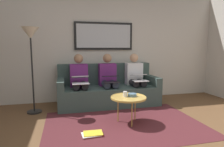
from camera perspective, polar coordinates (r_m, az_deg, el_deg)
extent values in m
cube|color=beige|center=(4.86, -2.58, 7.82)|extent=(6.00, 0.12, 2.60)
cube|color=#4C1E23|center=(3.41, 3.55, -14.42)|extent=(2.60, 1.80, 0.01)
cube|color=#384C47|center=(4.45, -1.09, -6.33)|extent=(2.20, 0.90, 0.42)
cube|color=#384C47|center=(4.70, -2.05, 0.01)|extent=(2.20, 0.20, 0.48)
cube|color=#384C47|center=(4.72, 11.20, -1.83)|extent=(0.14, 0.90, 0.20)
cube|color=#384C47|center=(4.28, -14.69, -2.89)|extent=(0.14, 0.90, 0.20)
cube|color=black|center=(4.78, -2.38, 10.82)|extent=(1.41, 0.04, 0.65)
cube|color=#B2B7BC|center=(4.75, -2.32, 10.84)|extent=(1.31, 0.01, 0.55)
cylinder|color=tan|center=(3.34, 4.81, -7.03)|extent=(0.60, 0.60, 0.03)
torus|color=tan|center=(3.34, 4.81, -6.82)|extent=(0.60, 0.60, 0.02)
cylinder|color=#B28E42|center=(3.24, 5.81, -11.66)|extent=(0.02, 0.02, 0.43)
cylinder|color=#B28E42|center=(3.54, 6.74, -10.02)|extent=(0.02, 0.02, 0.43)
cylinder|color=#B28E42|center=(3.44, 1.76, -10.47)|extent=(0.02, 0.02, 0.43)
cylinder|color=silver|center=(3.34, 3.82, -6.00)|extent=(0.07, 0.07, 0.09)
cylinder|color=slate|center=(3.38, 5.90, -6.23)|extent=(0.15, 0.15, 0.05)
cube|color=silver|center=(4.64, 6.35, -0.02)|extent=(0.38, 0.22, 0.50)
sphere|color=tan|center=(4.60, 6.42, 4.55)|extent=(0.20, 0.20, 0.20)
cylinder|color=#232328|center=(4.50, 8.32, -2.59)|extent=(0.14, 0.42, 0.14)
cylinder|color=#232328|center=(4.44, 6.16, -2.70)|extent=(0.14, 0.42, 0.14)
cylinder|color=#232328|center=(4.37, 9.29, -6.67)|extent=(0.11, 0.11, 0.42)
cylinder|color=#232328|center=(4.31, 7.07, -6.85)|extent=(0.11, 0.11, 0.42)
cube|color=white|center=(4.27, 8.28, -2.13)|extent=(0.32, 0.21, 0.01)
cube|color=white|center=(4.37, 7.67, -0.41)|extent=(0.32, 0.21, 0.05)
cube|color=#A5C6EA|center=(4.36, 7.69, -0.37)|extent=(0.29, 0.19, 0.04)
cube|color=#66236B|center=(4.46, -1.39, -0.28)|extent=(0.38, 0.22, 0.50)
sphere|color=#997051|center=(4.42, -1.41, 4.48)|extent=(0.20, 0.20, 0.20)
cylinder|color=#384256|center=(4.30, 0.39, -2.98)|extent=(0.14, 0.42, 0.14)
cylinder|color=#384256|center=(4.26, -1.95, -3.09)|extent=(0.14, 0.42, 0.14)
cylinder|color=#384256|center=(4.17, 1.11, -7.29)|extent=(0.11, 0.11, 0.42)
cylinder|color=#384256|center=(4.13, -1.32, -7.44)|extent=(0.11, 0.11, 0.42)
cube|color=black|center=(4.07, -0.10, -2.51)|extent=(0.33, 0.20, 0.01)
cube|color=black|center=(4.17, -0.50, -0.80)|extent=(0.33, 0.20, 0.05)
cube|color=#A5C6EA|center=(4.16, -0.48, -0.76)|extent=(0.30, 0.18, 0.04)
cube|color=#66236B|center=(4.36, -9.62, -0.55)|extent=(0.38, 0.22, 0.50)
sphere|color=#997051|center=(4.33, -9.73, 4.30)|extent=(0.20, 0.20, 0.20)
cylinder|color=#232328|center=(4.20, -8.12, -3.34)|extent=(0.14, 0.42, 0.14)
cylinder|color=#232328|center=(4.18, -10.58, -3.43)|extent=(0.14, 0.42, 0.14)
cylinder|color=#232328|center=(4.06, -7.74, -7.78)|extent=(0.11, 0.11, 0.42)
cylinder|color=#232328|center=(4.04, -10.30, -7.89)|extent=(0.11, 0.11, 0.42)
cube|color=silver|center=(3.97, -9.12, -2.87)|extent=(0.34, 0.22, 0.01)
cube|color=silver|center=(4.09, -9.32, -0.99)|extent=(0.34, 0.21, 0.07)
cube|color=#A5C6EA|center=(4.08, -9.32, -0.95)|extent=(0.30, 0.19, 0.06)
cube|color=red|center=(3.03, -5.62, -17.27)|extent=(0.29, 0.21, 0.01)
cube|color=white|center=(3.01, -6.01, -17.19)|extent=(0.29, 0.22, 0.01)
cube|color=yellow|center=(3.02, -5.55, -16.89)|extent=(0.29, 0.21, 0.01)
cylinder|color=black|center=(4.25, -21.63, -10.29)|extent=(0.28, 0.28, 0.03)
cylinder|color=black|center=(4.09, -22.14, -0.42)|extent=(0.03, 0.03, 1.50)
cone|color=beige|center=(4.06, -22.71, 10.82)|extent=(0.32, 0.32, 0.22)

